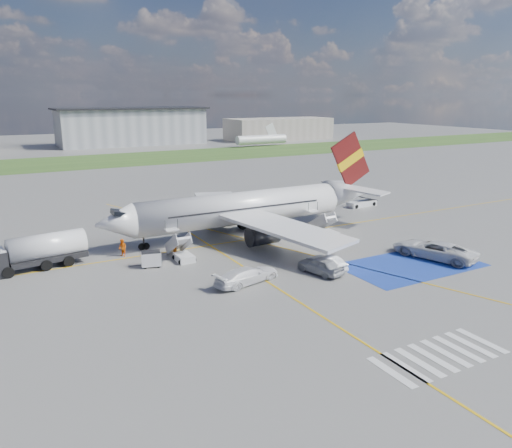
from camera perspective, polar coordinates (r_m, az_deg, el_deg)
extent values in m
plane|color=#60605E|center=(49.23, 5.74, -5.20)|extent=(400.00, 400.00, 0.00)
cube|color=#2D4C1E|center=(136.63, -17.58, 6.89)|extent=(400.00, 30.00, 0.01)
cube|color=gold|center=(58.98, -0.86, -1.77)|extent=(120.00, 0.20, 0.01)
cube|color=gold|center=(39.02, 8.03, -10.72)|extent=(0.20, 60.00, 0.01)
cube|color=gold|center=(58.98, -0.86, -1.77)|extent=(20.71, 56.45, 0.01)
cube|color=#193699|center=(52.59, 17.30, -4.50)|extent=(14.00, 8.00, 0.01)
cube|color=silver|center=(33.11, 15.19, -16.01)|extent=(0.60, 4.00, 0.01)
cube|color=silver|center=(33.87, 16.72, -15.39)|extent=(0.60, 4.00, 0.01)
cube|color=silver|center=(34.65, 18.16, -14.79)|extent=(0.60, 4.00, 0.01)
cube|color=silver|center=(35.46, 19.54, -14.20)|extent=(0.60, 4.00, 0.01)
cube|color=silver|center=(36.28, 20.84, -13.63)|extent=(0.60, 4.00, 0.01)
cube|color=silver|center=(37.13, 22.08, -13.09)|extent=(0.60, 4.00, 0.01)
cube|color=silver|center=(38.00, 23.26, -12.56)|extent=(0.60, 4.00, 0.01)
cube|color=silver|center=(38.88, 24.38, -12.05)|extent=(0.60, 4.00, 0.01)
cube|color=gray|center=(179.47, -14.03, 10.72)|extent=(48.00, 18.00, 12.00)
cube|color=gray|center=(195.01, 2.63, 10.81)|extent=(40.00, 16.00, 8.00)
cylinder|color=silver|center=(59.85, -1.78, 1.82)|extent=(26.00, 3.90, 3.90)
cone|color=silver|center=(54.87, -15.85, 0.09)|extent=(4.00, 3.90, 3.90)
cube|color=black|center=(54.76, -15.32, 1.23)|extent=(1.67, 1.90, 0.82)
cone|color=silver|center=(68.52, 10.39, 3.56)|extent=(6.50, 3.90, 3.90)
cube|color=silver|center=(53.30, 3.36, -0.46)|extent=(9.86, 15.95, 1.40)
cube|color=silver|center=(67.89, -4.30, 2.79)|extent=(9.86, 15.95, 1.40)
cylinder|color=#38383A|center=(55.57, 0.88, -1.30)|extent=(3.40, 2.10, 2.10)
cylinder|color=#38383A|center=(65.21, -4.01, 1.05)|extent=(3.40, 2.10, 2.10)
cube|color=#540F0E|center=(68.03, 10.76, 7.22)|extent=(6.62, 0.30, 7.45)
cube|color=yellow|center=(68.03, 10.76, 7.22)|extent=(4.36, 0.40, 3.08)
cube|color=silver|center=(66.38, 12.56, 3.71)|extent=(4.73, 5.95, 0.49)
cube|color=silver|center=(71.22, 9.17, 4.59)|extent=(4.73, 5.95, 0.49)
cube|color=black|center=(58.08, -0.90, 1.79)|extent=(19.50, 0.04, 0.18)
cube|color=black|center=(61.49, -2.61, 2.49)|extent=(19.50, 0.04, 0.18)
cube|color=silver|center=(53.00, -8.87, -2.21)|extent=(1.40, 3.73, 2.32)
cube|color=silver|center=(54.44, -9.61, -0.64)|extent=(1.40, 1.00, 0.12)
cylinder|color=black|center=(54.08, -10.33, -0.17)|extent=(0.06, 0.06, 1.10)
cylinder|color=black|center=(54.52, -8.94, 0.00)|extent=(0.06, 0.06, 1.10)
cube|color=silver|center=(51.89, -8.21, -3.83)|extent=(1.60, 2.40, 0.70)
cube|color=silver|center=(61.50, 7.50, 0.18)|extent=(1.40, 3.73, 2.32)
cube|color=silver|center=(62.74, 6.51, 1.48)|extent=(1.40, 1.00, 0.12)
cylinder|color=black|center=(62.23, 6.00, 1.91)|extent=(0.06, 0.06, 1.10)
cylinder|color=black|center=(63.02, 7.05, 2.04)|extent=(0.06, 0.06, 1.10)
cube|color=silver|center=(60.55, 8.36, -1.16)|extent=(1.60, 2.40, 0.70)
cylinder|color=silver|center=(53.40, -22.77, -2.31)|extent=(7.52, 3.44, 2.45)
cube|color=black|center=(53.75, -22.65, -3.56)|extent=(7.52, 3.44, 0.53)
cube|color=silver|center=(50.58, -11.89, -3.93)|extent=(2.14, 1.58, 1.34)
cube|color=black|center=(50.36, -11.93, -3.15)|extent=(2.02, 1.46, 0.12)
cube|color=silver|center=(78.21, 11.99, 2.29)|extent=(4.97, 1.95, 0.81)
cube|color=black|center=(78.91, 12.65, 2.89)|extent=(3.26, 1.43, 0.90)
imported|color=#A5A7AC|center=(48.12, 7.38, -4.70)|extent=(3.00, 5.06, 1.61)
imported|color=#B9BCC1|center=(49.16, 8.04, -4.40)|extent=(2.16, 4.62, 1.46)
imported|color=silver|center=(55.23, 19.69, -2.46)|extent=(4.88, 7.17, 2.46)
imported|color=white|center=(45.31, -1.02, -5.56)|extent=(5.39, 3.16, 1.98)
imported|color=orange|center=(53.66, -9.23, -2.57)|extent=(0.80, 0.83, 1.92)
imported|color=orange|center=(54.43, -15.00, -2.65)|extent=(1.03, 1.13, 1.89)
imported|color=orange|center=(58.99, 4.62, -0.92)|extent=(0.44, 1.04, 1.78)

